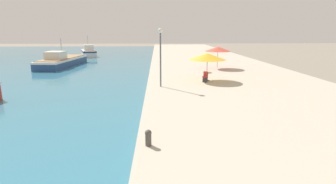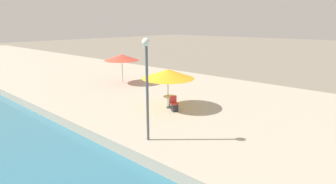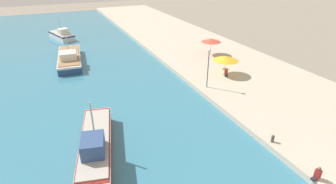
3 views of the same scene
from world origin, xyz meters
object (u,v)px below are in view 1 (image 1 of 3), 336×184
object	(u,v)px
fishing_boat_far	(89,52)
fishing_boat_mid	(62,61)
cafe_umbrella_pink	(207,56)
mooring_bollard	(148,137)
cafe_umbrella_white	(218,49)
cafe_chair_left	(205,78)
cafe_table	(207,75)
lamppost	(160,47)

from	to	relation	value
fishing_boat_far	fishing_boat_mid	bearing A→B (deg)	-108.62
cafe_umbrella_pink	mooring_bollard	xyz separation A→B (m)	(-4.79, -13.47, -1.80)
fishing_boat_mid	mooring_bollard	distance (m)	30.48
fishing_boat_far	cafe_umbrella_white	bearing A→B (deg)	-64.75
cafe_umbrella_white	cafe_chair_left	size ratio (longest dim) A/B	3.33
cafe_table	mooring_bollard	distance (m)	14.19
fishing_boat_mid	lamppost	distance (m)	21.60
fishing_boat_far	lamppost	bearing A→B (deg)	-85.20
cafe_umbrella_white	cafe_chair_left	world-z (taller)	cafe_umbrella_white
cafe_umbrella_white	fishing_boat_far	bearing A→B (deg)	134.00
lamppost	cafe_table	bearing A→B (deg)	28.78
cafe_chair_left	lamppost	bearing A→B (deg)	49.72
cafe_chair_left	cafe_umbrella_pink	bearing A→B (deg)	-84.01
fishing_boat_mid	cafe_table	size ratio (longest dim) A/B	13.67
mooring_bollard	cafe_chair_left	bearing A→B (deg)	70.49
fishing_boat_far	mooring_bollard	bearing A→B (deg)	-91.67
cafe_umbrella_pink	lamppost	xyz separation A→B (m)	(-4.16, -2.43, 0.95)
cafe_umbrella_pink	fishing_boat_far	bearing A→B (deg)	121.68
fishing_boat_far	mooring_bollard	xyz separation A→B (m)	(12.99, -42.29, 0.10)
cafe_chair_left	lamppost	size ratio (longest dim) A/B	0.20
cafe_umbrella_white	cafe_table	size ratio (longest dim) A/B	3.79
fishing_boat_mid	cafe_chair_left	distance (m)	22.95
fishing_boat_far	cafe_umbrella_pink	xyz separation A→B (m)	(17.78, -28.82, 1.90)
cafe_umbrella_pink	lamppost	world-z (taller)	lamppost
fishing_boat_mid	fishing_boat_far	size ratio (longest dim) A/B	1.50
fishing_boat_mid	cafe_umbrella_pink	distance (m)	22.76
cafe_chair_left	mooring_bollard	world-z (taller)	cafe_chair_left
cafe_chair_left	fishing_boat_far	bearing A→B (deg)	-32.86
lamppost	fishing_boat_far	bearing A→B (deg)	113.55
fishing_boat_far	cafe_umbrella_white	world-z (taller)	fishing_boat_far
fishing_boat_far	cafe_chair_left	distance (m)	34.37
cafe_chair_left	lamppost	world-z (taller)	lamppost
cafe_umbrella_pink	cafe_chair_left	distance (m)	2.00
cafe_umbrella_pink	mooring_bollard	bearing A→B (deg)	-109.57
cafe_umbrella_white	lamppost	bearing A→B (deg)	-124.13
fishing_boat_far	cafe_umbrella_pink	bearing A→B (deg)	-77.07
cafe_umbrella_white	mooring_bollard	xyz separation A→B (m)	(-7.45, -21.11, -1.91)
cafe_umbrella_white	lamppost	size ratio (longest dim) A/B	0.66
fishing_boat_far	cafe_umbrella_white	size ratio (longest dim) A/B	2.40
fishing_boat_mid	cafe_umbrella_pink	size ratio (longest dim) A/B	3.40
cafe_umbrella_pink	cafe_chair_left	bearing A→B (deg)	-110.55
cafe_table	cafe_chair_left	bearing A→B (deg)	-116.54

